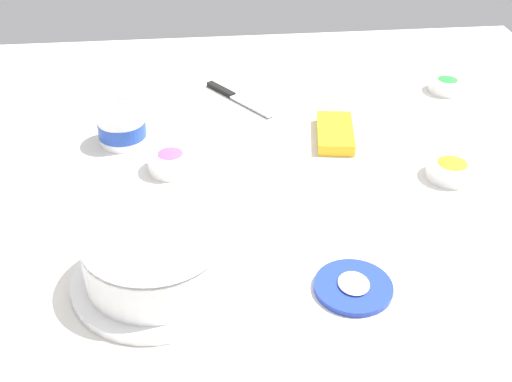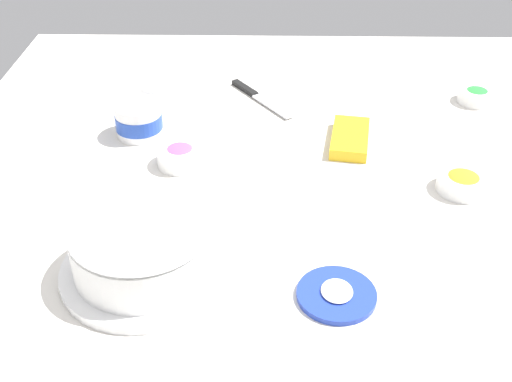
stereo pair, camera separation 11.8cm
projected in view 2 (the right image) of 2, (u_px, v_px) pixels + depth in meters
The scene contains 10 objects.
ground_plane at pixel (305, 177), 1.28m from camera, with size 1.54×1.54×0.00m, color silver.
frosted_cake at pixel (143, 250), 1.02m from camera, with size 0.28×0.28×0.10m.
frosting_tub at pixel (139, 119), 1.40m from camera, with size 0.10×0.10×0.07m.
frosting_tub_lid at pixel (337, 294), 1.00m from camera, with size 0.13×0.13×0.02m.
spreading_knife at pixel (256, 95), 1.57m from camera, with size 0.20×0.15×0.01m.
sprinkle_bowl_orange at pixel (463, 182), 1.23m from camera, with size 0.10×0.10×0.04m.
sprinkle_bowl_rainbow at pixel (180, 155), 1.31m from camera, with size 0.09×0.09×0.04m.
sprinkle_bowl_yellow at pixel (157, 91), 1.56m from camera, with size 0.08×0.08×0.04m.
sprinkle_bowl_green at pixel (476, 95), 1.55m from camera, with size 0.09×0.09×0.03m.
candy_box_lower at pixel (350, 138), 1.39m from camera, with size 0.16×0.08×0.03m, color yellow.
Camera 2 is at (1.07, -0.08, 0.71)m, focal length 44.82 mm.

